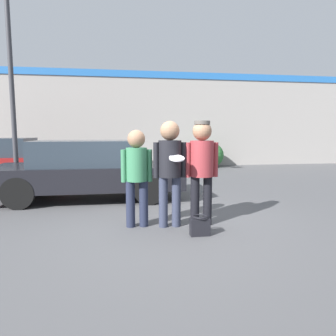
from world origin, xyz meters
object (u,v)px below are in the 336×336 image
at_px(person_middle_with_frisbee, 170,163).
at_px(handbag, 200,226).
at_px(shrub, 211,155).
at_px(person_right, 202,162).
at_px(street_lamp, 17,45).
at_px(parked_car_near, 88,169).
at_px(person_left, 137,170).

height_order(person_middle_with_frisbee, handbag, person_middle_with_frisbee).
bearing_deg(person_middle_with_frisbee, handbag, -52.96).
bearing_deg(shrub, person_right, -108.09).
xyz_separation_m(street_lamp, shrub, (6.63, 5.00, -3.19)).
bearing_deg(street_lamp, shrub, 37.05).
height_order(parked_car_near, handbag, parked_car_near).
height_order(person_left, person_middle_with_frisbee, person_middle_with_frisbee).
bearing_deg(parked_car_near, person_right, -48.81).
bearing_deg(handbag, shrub, 71.98).
bearing_deg(person_left, street_lamp, 129.91).
relative_size(person_middle_with_frisbee, shrub, 1.59).
bearing_deg(parked_car_near, shrub, 50.83).
bearing_deg(shrub, person_middle_with_frisbee, -111.35).
height_order(person_right, shrub, person_right).
distance_m(person_left, handbag, 1.37).
height_order(person_left, street_lamp, street_lamp).
relative_size(parked_car_near, street_lamp, 0.70).
bearing_deg(street_lamp, handbag, -46.60).
height_order(person_middle_with_frisbee, person_right, person_right).
xyz_separation_m(parked_car_near, shrub, (4.88, 5.99, -0.15)).
height_order(person_left, person_right, person_right).
xyz_separation_m(parked_car_near, handbag, (1.97, -2.95, -0.56)).
relative_size(street_lamp, handbag, 20.14).
bearing_deg(person_left, shrub, 65.30).
bearing_deg(person_right, street_lamp, 138.57).
bearing_deg(handbag, person_right, 73.10).
bearing_deg(handbag, person_left, 147.29).
relative_size(parked_car_near, handbag, 14.18).
height_order(person_middle_with_frisbee, street_lamp, street_lamp).
distance_m(person_middle_with_frisbee, person_right, 0.54).
height_order(person_middle_with_frisbee, shrub, person_middle_with_frisbee).
relative_size(person_middle_with_frisbee, handbag, 5.74).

